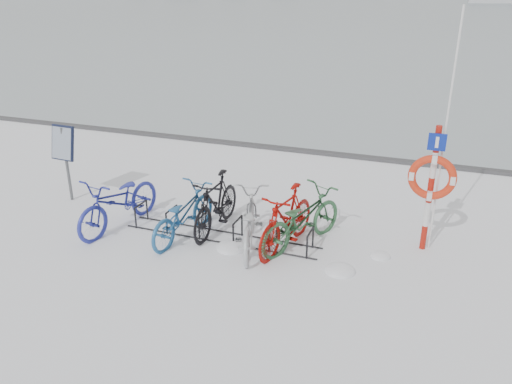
% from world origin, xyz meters
% --- Properties ---
extents(ground, '(900.00, 900.00, 0.00)m').
position_xyz_m(ground, '(0.00, 0.00, 0.00)').
color(ground, white).
rests_on(ground, ground).
extents(ice_sheet, '(400.00, 298.00, 0.02)m').
position_xyz_m(ice_sheet, '(0.00, 155.00, 0.01)').
color(ice_sheet, '#A7B4BD').
rests_on(ice_sheet, ground).
extents(quay_edge, '(400.00, 0.25, 0.10)m').
position_xyz_m(quay_edge, '(0.00, 5.90, 0.05)').
color(quay_edge, '#3F3F42').
rests_on(quay_edge, ground).
extents(bike_rack, '(4.00, 0.48, 0.46)m').
position_xyz_m(bike_rack, '(0.00, 0.00, 0.18)').
color(bike_rack, black).
rests_on(bike_rack, ground).
extents(info_board, '(0.60, 0.26, 1.77)m').
position_xyz_m(info_board, '(-4.03, 0.51, 1.28)').
color(info_board, '#595B5E').
rests_on(info_board, ground).
extents(lifebuoy_station, '(0.83, 0.23, 4.32)m').
position_xyz_m(lifebuoy_station, '(3.75, 0.86, 1.45)').
color(lifebuoy_station, '#AA180D').
rests_on(lifebuoy_station, ground).
extents(bike_0, '(1.10, 2.33, 1.17)m').
position_xyz_m(bike_0, '(-2.13, -0.24, 0.59)').
color(bike_0, '#282F9E').
rests_on(bike_0, ground).
extents(bike_1, '(0.93, 2.07, 1.05)m').
position_xyz_m(bike_1, '(-0.70, -0.20, 0.53)').
color(bike_1, '#235C94').
rests_on(bike_1, ground).
extents(bike_2, '(0.58, 2.00, 1.20)m').
position_xyz_m(bike_2, '(-0.23, 0.32, 0.60)').
color(bike_2, black).
rests_on(bike_2, ground).
extents(bike_3, '(1.31, 2.19, 1.09)m').
position_xyz_m(bike_3, '(0.64, -0.12, 0.54)').
color(bike_3, '#B4B8BD').
rests_on(bike_3, ground).
extents(bike_4, '(0.95, 2.08, 1.21)m').
position_xyz_m(bike_4, '(1.31, 0.09, 0.60)').
color(bike_4, '#A20D07').
rests_on(bike_4, ground).
extents(bike_5, '(1.60, 2.27, 1.13)m').
position_xyz_m(bike_5, '(1.55, 0.30, 0.56)').
color(bike_5, '#2F633B').
rests_on(bike_5, ground).
extents(snow_drifts, '(4.40, 1.71, 0.21)m').
position_xyz_m(snow_drifts, '(1.00, -0.02, 0.00)').
color(snow_drifts, white).
rests_on(snow_drifts, ground).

